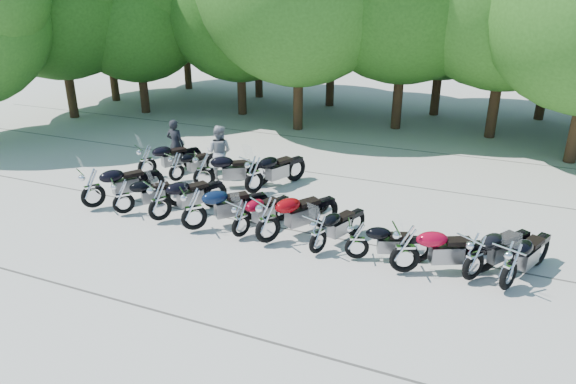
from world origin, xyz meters
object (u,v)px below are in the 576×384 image
at_px(motorcycle_1, 123,196).
at_px(motorcycle_11, 147,160).
at_px(motorcycle_2, 159,200).
at_px(motorcycle_14, 254,174).
at_px(motorcycle_5, 268,219).
at_px(motorcycle_3, 194,208).
at_px(motorcycle_6, 318,233).
at_px(motorcycle_9, 475,256).
at_px(rider_1, 219,152).
at_px(motorcycle_0, 92,187).
at_px(motorcycle_10, 510,265).
at_px(motorcycle_13, 204,170).
at_px(rider_0, 175,144).
at_px(motorcycle_4, 241,218).
at_px(motorcycle_12, 176,166).
at_px(motorcycle_7, 357,239).
at_px(motorcycle_8, 406,248).

distance_m(motorcycle_1, motorcycle_11, 3.02).
height_order(motorcycle_2, motorcycle_14, motorcycle_14).
relative_size(motorcycle_5, motorcycle_14, 1.01).
relative_size(motorcycle_3, motorcycle_6, 1.17).
xyz_separation_m(motorcycle_9, rider_1, (-8.49, 3.64, 0.27)).
distance_m(motorcycle_0, motorcycle_3, 3.54).
distance_m(motorcycle_0, rider_1, 4.31).
height_order(motorcycle_2, motorcycle_10, motorcycle_2).
height_order(motorcycle_13, rider_0, rider_0).
relative_size(motorcycle_10, rider_1, 1.25).
xyz_separation_m(motorcycle_9, motorcycle_11, (-10.75, 2.65, -0.00)).
relative_size(motorcycle_6, motorcycle_13, 0.86).
xyz_separation_m(motorcycle_10, rider_0, (-11.14, 3.99, 0.25)).
bearing_deg(rider_1, motorcycle_4, 119.40).
bearing_deg(motorcycle_1, motorcycle_6, -138.51).
relative_size(motorcycle_9, rider_0, 1.29).
xyz_separation_m(motorcycle_4, motorcycle_12, (-3.87, 2.80, -0.02)).
relative_size(motorcycle_5, motorcycle_7, 1.26).
relative_size(motorcycle_3, motorcycle_8, 1.01).
bearing_deg(motorcycle_7, motorcycle_6, 75.67).
height_order(motorcycle_0, rider_1, rider_1).
bearing_deg(motorcycle_8, rider_1, 35.56).
relative_size(motorcycle_4, motorcycle_8, 0.87).
relative_size(motorcycle_4, motorcycle_12, 1.03).
distance_m(motorcycle_3, motorcycle_11, 4.69).
xyz_separation_m(motorcycle_3, motorcycle_5, (2.12, 0.09, 0.03)).
xyz_separation_m(motorcycle_4, motorcycle_8, (4.27, -0.17, 0.09)).
bearing_deg(motorcycle_10, motorcycle_12, 8.44).
relative_size(rider_0, rider_1, 0.98).
distance_m(motorcycle_9, rider_1, 9.24).
distance_m(motorcycle_5, motorcycle_12, 5.47).
xyz_separation_m(motorcycle_7, motorcycle_11, (-8.12, 2.71, 0.09)).
xyz_separation_m(motorcycle_11, motorcycle_13, (2.34, -0.16, 0.04)).
relative_size(motorcycle_9, motorcycle_12, 1.14).
height_order(motorcycle_4, motorcycle_13, motorcycle_13).
relative_size(motorcycle_0, motorcycle_13, 1.02).
bearing_deg(motorcycle_14, motorcycle_11, 24.70).
height_order(motorcycle_10, rider_0, rider_0).
bearing_deg(motorcycle_14, motorcycle_6, 161.51).
xyz_separation_m(motorcycle_6, motorcycle_13, (-4.82, 2.64, 0.10)).
relative_size(motorcycle_2, motorcycle_5, 0.94).
distance_m(motorcycle_12, rider_0, 1.46).
bearing_deg(rider_0, motorcycle_8, 153.60).
distance_m(motorcycle_2, motorcycle_10, 8.99).
xyz_separation_m(motorcycle_7, rider_0, (-7.77, 3.95, 0.33)).
distance_m(motorcycle_8, rider_1, 8.05).
bearing_deg(motorcycle_4, motorcycle_0, 20.51).
bearing_deg(rider_1, motorcycle_14, 145.08).
distance_m(rider_0, rider_1, 1.93).
xyz_separation_m(motorcycle_8, motorcycle_13, (-6.95, 2.76, 0.01)).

